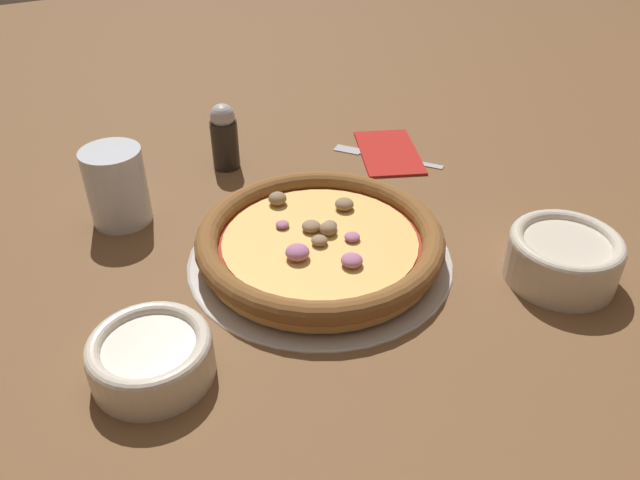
{
  "coord_description": "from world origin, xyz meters",
  "views": [
    {
      "loc": [
        -0.56,
        0.31,
        0.48
      ],
      "look_at": [
        0.0,
        0.0,
        0.03
      ],
      "focal_mm": 35.0,
      "sensor_mm": 36.0,
      "label": 1
    }
  ],
  "objects_px": {
    "pizza_tray": "(320,257)",
    "bowl_far": "(563,256)",
    "drinking_cup": "(117,186)",
    "pepper_shaker": "(224,137)",
    "pizza": "(320,241)",
    "fork": "(381,156)",
    "bowl_near": "(151,356)",
    "napkin": "(389,151)"
  },
  "relations": [
    {
      "from": "pizza_tray",
      "to": "bowl_far",
      "type": "bearing_deg",
      "value": -126.21
    },
    {
      "from": "pizza",
      "to": "napkin",
      "type": "relative_size",
      "value": 1.7
    },
    {
      "from": "pizza",
      "to": "fork",
      "type": "distance_m",
      "value": 0.3
    },
    {
      "from": "pizza_tray",
      "to": "fork",
      "type": "distance_m",
      "value": 0.3
    },
    {
      "from": "pizza",
      "to": "pepper_shaker",
      "type": "xyz_separation_m",
      "value": [
        0.29,
        0.01,
        0.03
      ]
    },
    {
      "from": "pizza_tray",
      "to": "bowl_far",
      "type": "xyz_separation_m",
      "value": [
        -0.17,
        -0.24,
        0.03
      ]
    },
    {
      "from": "bowl_near",
      "to": "fork",
      "type": "xyz_separation_m",
      "value": [
        0.29,
        -0.46,
        -0.02
      ]
    },
    {
      "from": "drinking_cup",
      "to": "pizza_tray",
      "type": "bearing_deg",
      "value": -137.12
    },
    {
      "from": "bowl_near",
      "to": "pizza_tray",
      "type": "bearing_deg",
      "value": -69.46
    },
    {
      "from": "bowl_near",
      "to": "pepper_shaker",
      "type": "bearing_deg",
      "value": -31.29
    },
    {
      "from": "drinking_cup",
      "to": "pizza",
      "type": "bearing_deg",
      "value": -137.09
    },
    {
      "from": "pepper_shaker",
      "to": "napkin",
      "type": "bearing_deg",
      "value": -108.99
    },
    {
      "from": "napkin",
      "to": "fork",
      "type": "xyz_separation_m",
      "value": [
        -0.0,
        0.02,
        -0.0
      ]
    },
    {
      "from": "pizza",
      "to": "napkin",
      "type": "xyz_separation_m",
      "value": [
        0.2,
        -0.24,
        -0.02
      ]
    },
    {
      "from": "bowl_near",
      "to": "pepper_shaker",
      "type": "height_order",
      "value": "pepper_shaker"
    },
    {
      "from": "pizza",
      "to": "fork",
      "type": "height_order",
      "value": "pizza"
    },
    {
      "from": "pizza",
      "to": "fork",
      "type": "xyz_separation_m",
      "value": [
        0.2,
        -0.22,
        -0.02
      ]
    },
    {
      "from": "fork",
      "to": "pepper_shaker",
      "type": "distance_m",
      "value": 0.26
    },
    {
      "from": "fork",
      "to": "bowl_near",
      "type": "bearing_deg",
      "value": 83.39
    },
    {
      "from": "fork",
      "to": "bowl_far",
      "type": "bearing_deg",
      "value": 143.97
    },
    {
      "from": "bowl_near",
      "to": "fork",
      "type": "relative_size",
      "value": 0.81
    },
    {
      "from": "bowl_near",
      "to": "bowl_far",
      "type": "height_order",
      "value": "bowl_far"
    },
    {
      "from": "pizza",
      "to": "bowl_far",
      "type": "xyz_separation_m",
      "value": [
        -0.17,
        -0.24,
        0.01
      ]
    },
    {
      "from": "bowl_far",
      "to": "fork",
      "type": "xyz_separation_m",
      "value": [
        0.37,
        0.02,
        -0.03
      ]
    },
    {
      "from": "fork",
      "to": "pepper_shaker",
      "type": "relative_size",
      "value": 1.47
    },
    {
      "from": "bowl_far",
      "to": "drinking_cup",
      "type": "relative_size",
      "value": 1.25
    },
    {
      "from": "pizza_tray",
      "to": "bowl_far",
      "type": "relative_size",
      "value": 2.53
    },
    {
      "from": "bowl_near",
      "to": "pepper_shaker",
      "type": "xyz_separation_m",
      "value": [
        0.38,
        -0.23,
        0.03
      ]
    },
    {
      "from": "pizza",
      "to": "bowl_far",
      "type": "bearing_deg",
      "value": -126.24
    },
    {
      "from": "pizza",
      "to": "drinking_cup",
      "type": "bearing_deg",
      "value": 42.91
    },
    {
      "from": "pizza_tray",
      "to": "fork",
      "type": "xyz_separation_m",
      "value": [
        0.2,
        -0.22,
        -0.0
      ]
    },
    {
      "from": "pizza_tray",
      "to": "drinking_cup",
      "type": "distance_m",
      "value": 0.29
    },
    {
      "from": "pizza_tray",
      "to": "napkin",
      "type": "height_order",
      "value": "napkin"
    },
    {
      "from": "drinking_cup",
      "to": "pepper_shaker",
      "type": "xyz_separation_m",
      "value": [
        0.07,
        -0.18,
        -0.0
      ]
    },
    {
      "from": "pizza",
      "to": "bowl_near",
      "type": "xyz_separation_m",
      "value": [
        -0.09,
        0.24,
        -0.0
      ]
    },
    {
      "from": "drinking_cup",
      "to": "fork",
      "type": "relative_size",
      "value": 0.69
    },
    {
      "from": "bowl_far",
      "to": "pepper_shaker",
      "type": "bearing_deg",
      "value": 28.49
    },
    {
      "from": "bowl_far",
      "to": "pizza_tray",
      "type": "bearing_deg",
      "value": 53.79
    },
    {
      "from": "napkin",
      "to": "pepper_shaker",
      "type": "distance_m",
      "value": 0.27
    },
    {
      "from": "pizza_tray",
      "to": "bowl_near",
      "type": "distance_m",
      "value": 0.26
    },
    {
      "from": "pepper_shaker",
      "to": "fork",
      "type": "bearing_deg",
      "value": -110.95
    },
    {
      "from": "drinking_cup",
      "to": "pepper_shaker",
      "type": "bearing_deg",
      "value": -67.93
    }
  ]
}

